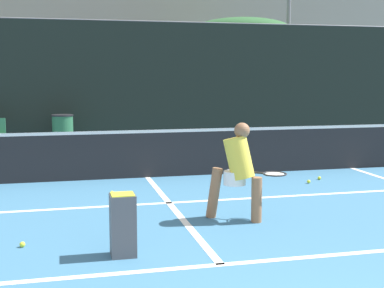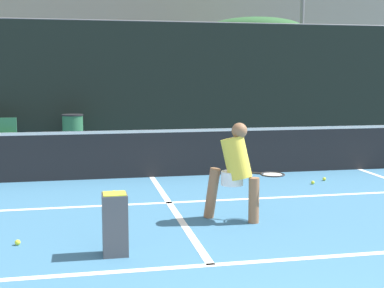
{
  "view_description": "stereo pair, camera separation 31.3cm",
  "coord_description": "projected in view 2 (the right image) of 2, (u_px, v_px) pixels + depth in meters",
  "views": [
    {
      "loc": [
        -1.59,
        -2.42,
        2.02
      ],
      "look_at": [
        0.35,
        5.62,
        0.95
      ],
      "focal_mm": 50.0,
      "sensor_mm": 36.0,
      "label": 1
    },
    {
      "loc": [
        -1.29,
        -2.49,
        2.02
      ],
      "look_at": [
        0.35,
        5.62,
        0.95
      ],
      "focal_mm": 50.0,
      "sensor_mm": 36.0,
      "label": 2
    }
  ],
  "objects": [
    {
      "name": "parked_car",
      "position": [
        37.0,
        114.0,
        19.04
      ],
      "size": [
        1.84,
        4.59,
        1.54
      ],
      "color": "silver",
      "rests_on": "ground"
    },
    {
      "name": "tennis_ball_scattered_3",
      "position": [
        114.0,
        192.0,
        9.12
      ],
      "size": [
        0.07,
        0.07,
        0.07
      ],
      "primitive_type": "sphere",
      "color": "#D1E033",
      "rests_on": "ground"
    },
    {
      "name": "tennis_ball_scattered_7",
      "position": [
        18.0,
        242.0,
        6.38
      ],
      "size": [
        0.07,
        0.07,
        0.07
      ],
      "primitive_type": "sphere",
      "color": "#D1E033",
      "rests_on": "ground"
    },
    {
      "name": "trash_bin",
      "position": [
        73.0,
        131.0,
        15.09
      ],
      "size": [
        0.6,
        0.6,
        0.93
      ],
      "color": "#28603D",
      "rests_on": "ground"
    },
    {
      "name": "tree_west",
      "position": [
        221.0,
        42.0,
        24.18
      ],
      "size": [
        3.52,
        3.52,
        4.0
      ],
      "color": "brown",
      "rests_on": "ground"
    },
    {
      "name": "court_service_line",
      "position": [
        169.0,
        203.0,
        8.51
      ],
      "size": [
        8.25,
        0.1,
        0.01
      ],
      "primitive_type": "cube",
      "color": "white",
      "rests_on": "ground"
    },
    {
      "name": "court_baseline_near",
      "position": [
        211.0,
        265.0,
        5.71
      ],
      "size": [
        11.0,
        0.1,
        0.01
      ],
      "primitive_type": "cube",
      "color": "white",
      "rests_on": "ground"
    },
    {
      "name": "court_center_mark",
      "position": [
        172.0,
        208.0,
        8.18
      ],
      "size": [
        0.1,
        5.09,
        0.01
      ],
      "primitive_type": "cube",
      "color": "white",
      "rests_on": "ground"
    },
    {
      "name": "ball_hopper",
      "position": [
        115.0,
        223.0,
        6.01
      ],
      "size": [
        0.28,
        0.28,
        0.71
      ],
      "color": "#4C4C51",
      "rests_on": "ground"
    },
    {
      "name": "net",
      "position": [
        152.0,
        152.0,
        10.59
      ],
      "size": [
        11.09,
        0.09,
        1.07
      ],
      "color": "slate",
      "rests_on": "ground"
    },
    {
      "name": "player_practicing",
      "position": [
        236.0,
        169.0,
        7.39
      ],
      "size": [
        1.18,
        0.64,
        1.38
      ],
      "rotation": [
        0.0,
        0.0,
        -0.62
      ],
      "color": "#8C6042",
      "rests_on": "ground"
    },
    {
      "name": "tree_east",
      "position": [
        255.0,
        31.0,
        20.71
      ],
      "size": [
        3.78,
        3.78,
        4.23
      ],
      "color": "brown",
      "rests_on": "ground"
    },
    {
      "name": "building_far",
      "position": [
        108.0,
        54.0,
        27.62
      ],
      "size": [
        36.0,
        2.4,
        6.23
      ],
      "primitive_type": "cube",
      "color": "gray",
      "rests_on": "ground"
    },
    {
      "name": "fence_back",
      "position": [
        128.0,
        82.0,
        15.89
      ],
      "size": [
        24.0,
        0.06,
        3.63
      ],
      "color": "black",
      "rests_on": "ground"
    },
    {
      "name": "tennis_ball_scattered_6",
      "position": [
        313.0,
        182.0,
        9.95
      ],
      "size": [
        0.07,
        0.07,
        0.07
      ],
      "primitive_type": "sphere",
      "color": "#D1E033",
      "rests_on": "ground"
    },
    {
      "name": "tennis_ball_scattered_4",
      "position": [
        324.0,
        179.0,
        10.29
      ],
      "size": [
        0.07,
        0.07,
        0.07
      ],
      "primitive_type": "sphere",
      "color": "#D1E033",
      "rests_on": "ground"
    }
  ]
}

